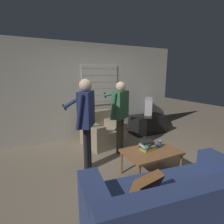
# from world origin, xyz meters

# --- Properties ---
(ground_plane) EXTENTS (16.00, 16.00, 0.00)m
(ground_plane) POSITION_xyz_m (0.00, 0.00, 0.00)
(ground_plane) COLOR #7F705B
(wall_back) EXTENTS (5.20, 0.08, 2.55)m
(wall_back) POSITION_xyz_m (0.01, 2.03, 1.28)
(wall_back) COLOR #BCB7A8
(wall_back) RESTS_ON ground_plane
(couch_blue) EXTENTS (2.11, 1.21, 0.82)m
(couch_blue) POSITION_xyz_m (-0.30, -1.37, 0.31)
(couch_blue) COLOR navy
(couch_blue) RESTS_ON ground_plane
(armchair_beige) EXTENTS (1.00, 0.98, 0.81)m
(armchair_beige) POSITION_xyz_m (-0.02, 1.38, 0.32)
(armchair_beige) COLOR gray
(armchair_beige) RESTS_ON ground_plane
(coffee_table) EXTENTS (0.95, 0.62, 0.46)m
(coffee_table) POSITION_xyz_m (0.18, -0.33, 0.42)
(coffee_table) COLOR brown
(coffee_table) RESTS_ON ground_plane
(tv_stand) EXTENTS (1.05, 0.55, 0.54)m
(tv_stand) POSITION_xyz_m (1.57, 1.55, 0.27)
(tv_stand) COLOR black
(tv_stand) RESTS_ON ground_plane
(tv) EXTENTS (0.68, 0.78, 0.51)m
(tv) POSITION_xyz_m (1.56, 1.55, 0.79)
(tv) COLOR #B2B2B7
(tv) RESTS_ON tv_stand
(person_left_standing) EXTENTS (0.54, 0.78, 1.67)m
(person_left_standing) POSITION_xyz_m (-0.74, 0.38, 1.06)
(person_left_standing) COLOR black
(person_left_standing) RESTS_ON ground_plane
(person_right_standing) EXTENTS (0.51, 0.82, 1.59)m
(person_right_standing) POSITION_xyz_m (0.16, 0.74, 1.01)
(person_right_standing) COLOR #4C4233
(person_right_standing) RESTS_ON ground_plane
(book_stack) EXTENTS (0.26, 0.21, 0.16)m
(book_stack) POSITION_xyz_m (0.15, -0.26, 0.54)
(book_stack) COLOR gold
(book_stack) RESTS_ON coffee_table
(soda_can) EXTENTS (0.07, 0.07, 0.13)m
(soda_can) POSITION_xyz_m (0.41, -0.28, 0.52)
(soda_can) COLOR #194C9E
(soda_can) RESTS_ON coffee_table
(spare_remote) EXTENTS (0.10, 0.13, 0.02)m
(spare_remote) POSITION_xyz_m (0.07, -0.18, 0.47)
(spare_remote) COLOR black
(spare_remote) RESTS_ON coffee_table
(floor_fan) EXTENTS (0.33, 0.20, 0.41)m
(floor_fan) POSITION_xyz_m (0.64, 1.42, 0.20)
(floor_fan) COLOR #A8A8AD
(floor_fan) RESTS_ON ground_plane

